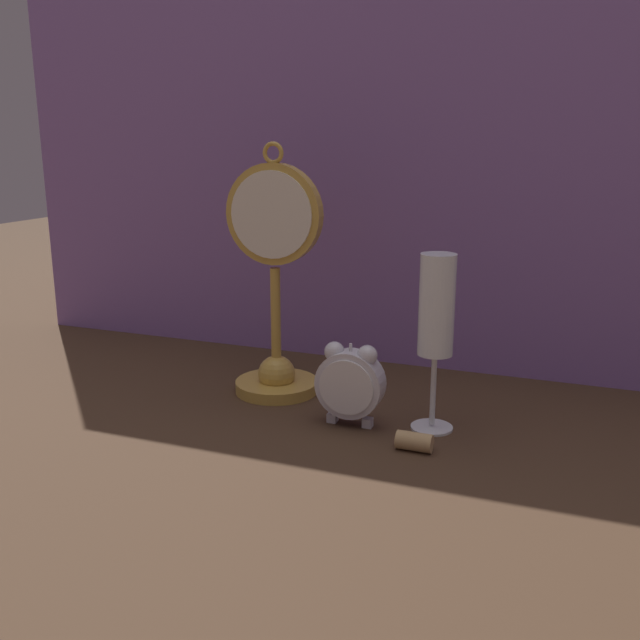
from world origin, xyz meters
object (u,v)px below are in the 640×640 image
object	(u,v)px
champagne_flute	(436,317)
wine_cork	(414,441)
alarm_clock_twin_bell	(350,381)
pocket_watch_on_stand	(275,298)

from	to	relation	value
champagne_flute	wine_cork	bearing A→B (deg)	-94.28
alarm_clock_twin_bell	wine_cork	world-z (taller)	alarm_clock_twin_bell
wine_cork	pocket_watch_on_stand	bearing A→B (deg)	151.98
pocket_watch_on_stand	alarm_clock_twin_bell	world-z (taller)	pocket_watch_on_stand
wine_cork	champagne_flute	bearing A→B (deg)	85.72
champagne_flute	wine_cork	world-z (taller)	champagne_flute
champagne_flute	alarm_clock_twin_bell	bearing A→B (deg)	-165.83
pocket_watch_on_stand	wine_cork	size ratio (longest dim) A/B	8.32
alarm_clock_twin_bell	champagne_flute	world-z (taller)	champagne_flute
pocket_watch_on_stand	wine_cork	world-z (taller)	pocket_watch_on_stand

